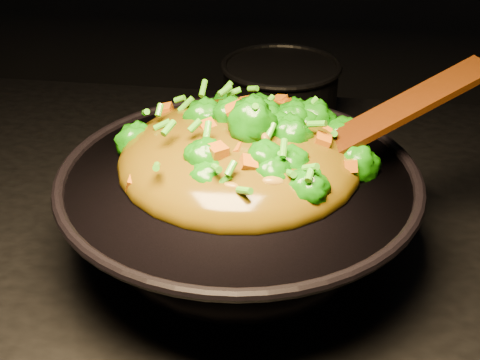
# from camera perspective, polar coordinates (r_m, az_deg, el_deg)

# --- Properties ---
(wok) EXTENTS (0.45, 0.45, 0.12)m
(wok) POSITION_cam_1_polar(r_m,az_deg,el_deg) (0.76, -0.10, -3.26)
(wok) COLOR black
(wok) RESTS_ON stovetop
(stir_fry) EXTENTS (0.40, 0.40, 0.10)m
(stir_fry) POSITION_cam_1_polar(r_m,az_deg,el_deg) (0.72, -0.04, 5.16)
(stir_fry) COLOR #177408
(stir_fry) RESTS_ON wok
(spatula) EXTENTS (0.29, 0.17, 0.13)m
(spatula) POSITION_cam_1_polar(r_m,az_deg,el_deg) (0.75, 12.57, 5.23)
(spatula) COLOR #391909
(spatula) RESTS_ON wok
(back_pot) EXTENTS (0.24, 0.24, 0.12)m
(back_pot) POSITION_cam_1_polar(r_m,az_deg,el_deg) (1.09, 3.82, 8.19)
(back_pot) COLOR black
(back_pot) RESTS_ON stovetop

